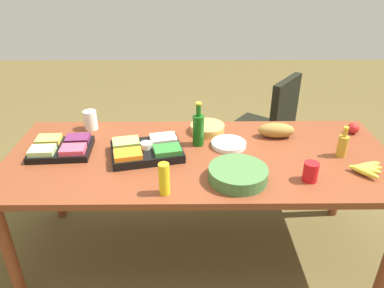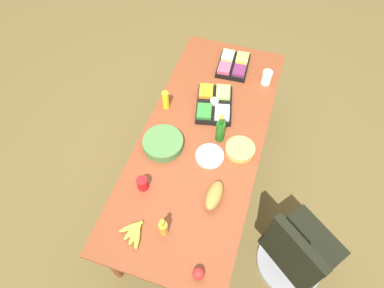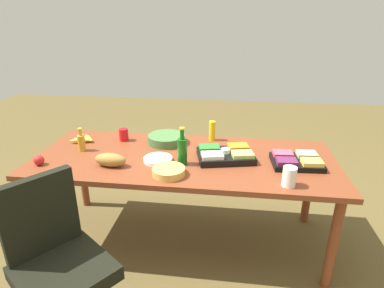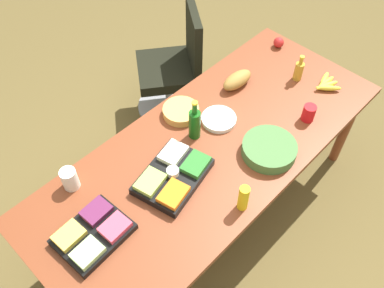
{
  "view_description": "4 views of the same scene",
  "coord_description": "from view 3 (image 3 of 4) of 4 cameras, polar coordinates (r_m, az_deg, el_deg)",
  "views": [
    {
      "loc": [
        -0.07,
        -1.94,
        1.89
      ],
      "look_at": [
        -0.05,
        0.06,
        0.82
      ],
      "focal_mm": 34.33,
      "sensor_mm": 36.0,
      "label": 1
    },
    {
      "loc": [
        1.49,
        0.39,
        2.93
      ],
      "look_at": [
        0.13,
        -0.05,
        0.81
      ],
      "focal_mm": 30.17,
      "sensor_mm": 36.0,
      "label": 2
    },
    {
      "loc": [
        -0.36,
        2.27,
        1.81
      ],
      "look_at": [
        -0.05,
        -0.07,
        0.86
      ],
      "focal_mm": 29.76,
      "sensor_mm": 36.0,
      "label": 3
    },
    {
      "loc": [
        -1.2,
        -1.0,
        2.73
      ],
      "look_at": [
        -0.09,
        0.08,
        0.81
      ],
      "focal_mm": 38.99,
      "sensor_mm": 36.0,
      "label": 4
    }
  ],
  "objects": [
    {
      "name": "ground_plane",
      "position": [
        2.92,
        -1.28,
        -16.36
      ],
      "size": [
        10.0,
        10.0,
        0.0
      ],
      "primitive_type": "plane",
      "color": "brown"
    },
    {
      "name": "conference_table",
      "position": [
        2.55,
        -1.42,
        -3.78
      ],
      "size": [
        2.36,
        0.98,
        0.78
      ],
      "color": "brown",
      "rests_on": "ground"
    },
    {
      "name": "office_chair",
      "position": [
        2.16,
        -22.31,
        -21.22
      ],
      "size": [
        0.67,
        0.67,
        0.98
      ],
      "color": "gray",
      "rests_on": "ground"
    },
    {
      "name": "dressing_bottle",
      "position": [
        2.76,
        -19.2,
        0.32
      ],
      "size": [
        0.07,
        0.07,
        0.19
      ],
      "color": "#BA8C27",
      "rests_on": "conference_table"
    },
    {
      "name": "fruit_platter",
      "position": [
        2.49,
        18.23,
        -2.88
      ],
      "size": [
        0.38,
        0.3,
        0.07
      ],
      "color": "black",
      "rests_on": "conference_table"
    },
    {
      "name": "chip_bowl",
      "position": [
        2.23,
        -4.2,
        -4.91
      ],
      "size": [
        0.29,
        0.29,
        0.05
      ],
      "primitive_type": "cylinder",
      "rotation": [
        0.0,
        0.0,
        0.27
      ],
      "color": "gold",
      "rests_on": "conference_table"
    },
    {
      "name": "veggie_tray",
      "position": [
        2.48,
        6.01,
        -1.86
      ],
      "size": [
        0.48,
        0.39,
        0.09
      ],
      "color": "black",
      "rests_on": "conference_table"
    },
    {
      "name": "banana_bunch",
      "position": [
        2.96,
        -18.75,
        0.83
      ],
      "size": [
        0.2,
        0.18,
        0.04
      ],
      "color": "yellow",
      "rests_on": "conference_table"
    },
    {
      "name": "wine_bottle",
      "position": [
        2.35,
        -1.76,
        -1.16
      ],
      "size": [
        0.09,
        0.09,
        0.29
      ],
      "color": "#145313",
      "rests_on": "conference_table"
    },
    {
      "name": "red_solo_cup",
      "position": [
        2.89,
        -12.13,
        1.65
      ],
      "size": [
        0.1,
        0.1,
        0.11
      ],
      "primitive_type": "cylinder",
      "rotation": [
        0.0,
        0.0,
        -0.33
      ],
      "color": "red",
      "rests_on": "conference_table"
    },
    {
      "name": "bread_loaf",
      "position": [
        2.42,
        -14.4,
        -2.76
      ],
      "size": [
        0.25,
        0.13,
        0.1
      ],
      "primitive_type": "ellipsoid",
      "rotation": [
        0.0,
        0.0,
        -0.07
      ],
      "color": "olive",
      "rests_on": "conference_table"
    },
    {
      "name": "mayo_jar",
      "position": [
        2.16,
        17.04,
        -5.62
      ],
      "size": [
        0.11,
        0.11,
        0.13
      ],
      "primitive_type": "cylinder",
      "rotation": [
        0.0,
        0.0,
        0.22
      ],
      "color": "white",
      "rests_on": "conference_table"
    },
    {
      "name": "salad_bowl",
      "position": [
        2.78,
        -4.59,
        0.91
      ],
      "size": [
        0.41,
        0.41,
        0.07
      ],
      "primitive_type": "cylinder",
      "rotation": [
        0.0,
        0.0,
        -0.35
      ],
      "color": "#436E39",
      "rests_on": "conference_table"
    },
    {
      "name": "mustard_bottle",
      "position": [
        2.83,
        3.64,
        2.38
      ],
      "size": [
        0.06,
        0.06,
        0.18
      ],
      "primitive_type": "cylinder",
      "rotation": [
        0.0,
        0.0,
        0.16
      ],
      "color": "yellow",
      "rests_on": "conference_table"
    },
    {
      "name": "apple_red",
      "position": [
        2.62,
        -25.74,
        -2.63
      ],
      "size": [
        0.08,
        0.08,
        0.08
      ],
      "primitive_type": "sphere",
      "rotation": [
        0.0,
        0.0,
        -0.07
      ],
      "color": "red",
      "rests_on": "conference_table"
    },
    {
      "name": "paper_plate_stack",
      "position": [
        2.45,
        -6.12,
        -2.76
      ],
      "size": [
        0.28,
        0.28,
        0.03
      ],
      "primitive_type": "cylinder",
      "rotation": [
        0.0,
        0.0,
        0.33
      ],
      "color": "white",
      "rests_on": "conference_table"
    }
  ]
}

